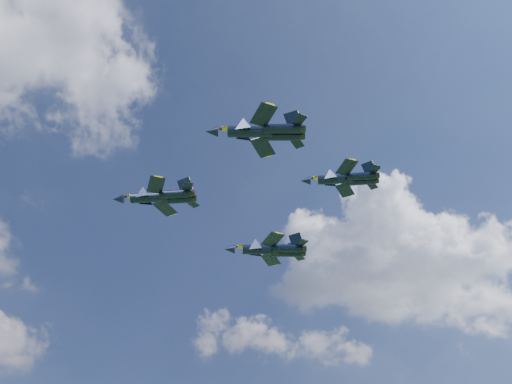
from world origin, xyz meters
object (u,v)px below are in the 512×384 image
at_px(jet_right, 258,249).
at_px(jet_left, 246,131).
at_px(jet_lead, 147,197).
at_px(jet_slot, 333,179).

bearing_deg(jet_right, jet_left, 175.44).
bearing_deg(jet_lead, jet_slot, -87.48).
bearing_deg(jet_left, jet_slot, -45.16).
distance_m(jet_right, jet_slot, 23.73).
height_order(jet_left, jet_slot, jet_slot).
bearing_deg(jet_right, jet_slot, -147.59).
relative_size(jet_right, jet_slot, 1.25).
height_order(jet_lead, jet_slot, jet_slot).
xyz_separation_m(jet_left, jet_slot, (20.87, 3.39, 2.13)).
bearing_deg(jet_left, jet_right, -3.11).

